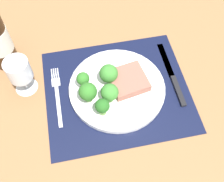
{
  "coord_description": "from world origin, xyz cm",
  "views": [
    {
      "loc": [
        -9.39,
        -39.44,
        66.0
      ],
      "look_at": [
        -1.64,
        -1.04,
        1.9
      ],
      "focal_mm": 43.75,
      "sensor_mm": 36.0,
      "label": 1
    }
  ],
  "objects_px": {
    "fork": "(57,95)",
    "plate": "(117,88)",
    "steak": "(128,81)",
    "wine_glass": "(19,72)",
    "knife": "(173,78)"
  },
  "relations": [
    {
      "from": "fork",
      "to": "plate",
      "type": "bearing_deg",
      "value": -5.16
    },
    {
      "from": "steak",
      "to": "fork",
      "type": "height_order",
      "value": "steak"
    },
    {
      "from": "wine_glass",
      "to": "plate",
      "type": "bearing_deg",
      "value": -13.7
    },
    {
      "from": "wine_glass",
      "to": "knife",
      "type": "bearing_deg",
      "value": -7.58
    },
    {
      "from": "steak",
      "to": "knife",
      "type": "xyz_separation_m",
      "value": [
        0.14,
        -0.0,
        -0.03
      ]
    },
    {
      "from": "plate",
      "to": "fork",
      "type": "distance_m",
      "value": 0.17
    },
    {
      "from": "steak",
      "to": "wine_glass",
      "type": "bearing_deg",
      "value": 169.15
    },
    {
      "from": "steak",
      "to": "knife",
      "type": "height_order",
      "value": "steak"
    },
    {
      "from": "steak",
      "to": "knife",
      "type": "bearing_deg",
      "value": -0.64
    },
    {
      "from": "knife",
      "to": "wine_glass",
      "type": "distance_m",
      "value": 0.43
    },
    {
      "from": "knife",
      "to": "wine_glass",
      "type": "height_order",
      "value": "wine_glass"
    },
    {
      "from": "steak",
      "to": "plate",
      "type": "bearing_deg",
      "value": -168.09
    },
    {
      "from": "fork",
      "to": "wine_glass",
      "type": "height_order",
      "value": "wine_glass"
    },
    {
      "from": "steak",
      "to": "fork",
      "type": "relative_size",
      "value": 0.51
    },
    {
      "from": "fork",
      "to": "wine_glass",
      "type": "distance_m",
      "value": 0.12
    }
  ]
}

